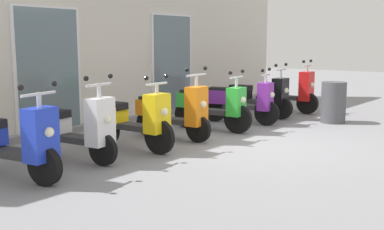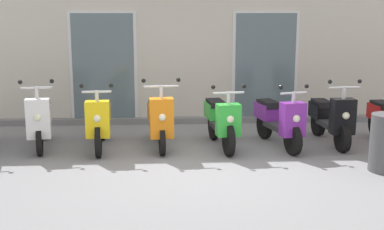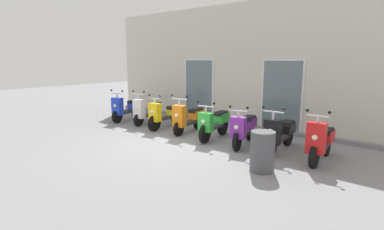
% 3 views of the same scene
% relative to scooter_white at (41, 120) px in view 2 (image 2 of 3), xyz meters
% --- Properties ---
extents(ground_plane, '(40.00, 40.00, 0.00)m').
position_rel_scooter_white_xyz_m(ground_plane, '(2.54, -1.30, -0.49)').
color(ground_plane, gray).
extents(storefront_facade, '(12.14, 0.50, 4.17)m').
position_rel_scooter_white_xyz_m(storefront_facade, '(2.54, 2.02, 1.53)').
color(storefront_facade, beige).
rests_on(storefront_facade, ground_plane).
extents(scooter_white, '(0.60, 1.51, 1.25)m').
position_rel_scooter_white_xyz_m(scooter_white, '(0.00, 0.00, 0.00)').
color(scooter_white, black).
rests_on(scooter_white, ground_plane).
extents(scooter_yellow, '(0.53, 1.65, 1.20)m').
position_rel_scooter_white_xyz_m(scooter_yellow, '(1.01, -0.10, -0.01)').
color(scooter_yellow, black).
rests_on(scooter_yellow, ground_plane).
extents(scooter_orange, '(0.62, 1.54, 1.27)m').
position_rel_scooter_white_xyz_m(scooter_orange, '(2.02, -0.09, 0.01)').
color(scooter_orange, black).
rests_on(scooter_orange, ground_plane).
extents(scooter_green, '(0.59, 1.63, 1.17)m').
position_rel_scooter_white_xyz_m(scooter_green, '(3.08, -0.13, -0.02)').
color(scooter_green, black).
rests_on(scooter_green, ground_plane).
extents(scooter_purple, '(0.69, 1.62, 1.16)m').
position_rel_scooter_white_xyz_m(scooter_purple, '(4.08, -0.14, -0.02)').
color(scooter_purple, black).
rests_on(scooter_purple, ground_plane).
extents(scooter_black, '(0.58, 1.64, 1.22)m').
position_rel_scooter_white_xyz_m(scooter_black, '(5.04, 0.01, -0.04)').
color(scooter_black, black).
rests_on(scooter_black, ground_plane).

